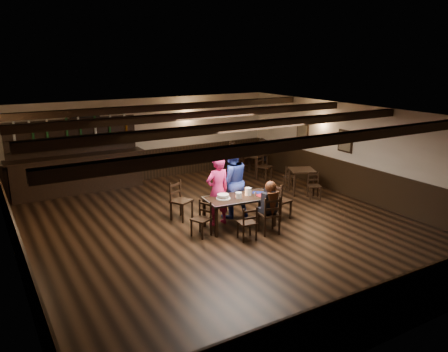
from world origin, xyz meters
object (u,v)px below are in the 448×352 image
chair_near_left (248,221)px  cake (223,197)px  chair_near_right (271,212)px  woman_pink (218,191)px  dining_table (240,200)px  bar_counter (77,168)px  man_blue (231,181)px

chair_near_left → cake: (-0.13, 0.90, 0.33)m
chair_near_right → cake: size_ratio=2.69×
chair_near_left → woman_pink: bearing=94.7°
dining_table → chair_near_left: 0.87m
chair_near_right → bar_counter: 6.43m
bar_counter → chair_near_left: bearing=-67.0°
woman_pink → bar_counter: bearing=-65.7°
woman_pink → bar_counter: 5.04m
chair_near_left → chair_near_right: bearing=2.2°
man_blue → bar_counter: bearing=-47.0°
man_blue → dining_table: bearing=83.5°
man_blue → bar_counter: size_ratio=0.47×
cake → chair_near_right: bearing=-49.0°
chair_near_right → man_blue: bearing=96.7°
chair_near_right → chair_near_left: bearing=-177.8°
woman_pink → chair_near_left: bearing=91.6°
chair_near_left → bar_counter: 6.18m
dining_table → man_blue: size_ratio=0.92×
chair_near_left → woman_pink: (-0.10, 1.20, 0.40)m
man_blue → woman_pink: bearing=34.8°
chair_near_right → woman_pink: size_ratio=0.54×
chair_near_left → man_blue: (0.46, 1.48, 0.48)m
chair_near_right → bar_counter: (-3.05, 5.66, 0.18)m
woman_pink → cake: woman_pink is taller
woman_pink → man_blue: man_blue is taller
bar_counter → woman_pink: bearing=-62.6°
man_blue → bar_counter: 5.10m
dining_table → chair_near_right: chair_near_right is taller
chair_near_right → man_blue: 1.52m
bar_counter → man_blue: bearing=-55.6°
chair_near_left → man_blue: size_ratio=0.42×
chair_near_left → cake: bearing=98.1°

